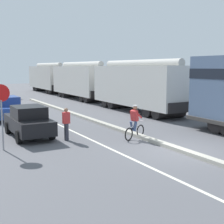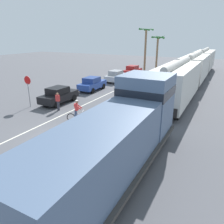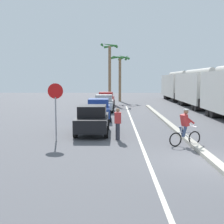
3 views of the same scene
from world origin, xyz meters
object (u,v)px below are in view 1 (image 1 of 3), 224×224
object	(u,v)px
hopper_car_middle	(81,81)
stop_sign	(1,104)
parked_car_black	(28,121)
hopper_car_lead	(139,86)
parked_car_blue	(6,108)
cyclist	(135,123)
pedestrian_by_cars	(66,124)
hopper_car_trailing	(49,78)

from	to	relation	value
hopper_car_middle	stop_sign	size ratio (longest dim) A/B	3.68
parked_car_black	stop_sign	xyz separation A→B (m)	(-1.67, -2.11, 1.21)
hopper_car_lead	parked_car_blue	world-z (taller)	hopper_car_lead
cyclist	hopper_car_lead	bearing A→B (deg)	54.46
cyclist	parked_car_blue	bearing A→B (deg)	116.07
hopper_car_lead	parked_car_blue	size ratio (longest dim) A/B	2.50
cyclist	stop_sign	xyz separation A→B (m)	(-6.18, 1.04, 1.21)
parked_car_black	hopper_car_middle	bearing A→B (deg)	58.15
hopper_car_lead	parked_car_black	bearing A→B (deg)	-154.84
hopper_car_middle	parked_car_blue	bearing A→B (deg)	-134.50
cyclist	pedestrian_by_cars	bearing A→B (deg)	155.63
cyclist	stop_sign	size ratio (longest dim) A/B	0.60
hopper_car_trailing	cyclist	distance (m)	31.67
hopper_car_lead	cyclist	bearing A→B (deg)	-125.54
parked_car_blue	stop_sign	bearing A→B (deg)	-101.65
hopper_car_trailing	cyclist	world-z (taller)	hopper_car_trailing
hopper_car_trailing	parked_car_black	xyz separation A→B (m)	(-10.18, -27.98, -1.26)
hopper_car_middle	parked_car_blue	distance (m)	14.56
cyclist	pedestrian_by_cars	world-z (taller)	cyclist
hopper_car_middle	hopper_car_trailing	bearing A→B (deg)	90.00
parked_car_black	parked_car_blue	xyz separation A→B (m)	(0.01, 6.04, 0.00)
parked_car_blue	hopper_car_lead	bearing A→B (deg)	-7.05
hopper_car_trailing	parked_car_blue	size ratio (longest dim) A/B	2.50
hopper_car_middle	parked_car_black	bearing A→B (deg)	-121.85
pedestrian_by_cars	stop_sign	bearing A→B (deg)	-173.31
hopper_car_lead	hopper_car_trailing	world-z (taller)	same
hopper_car_trailing	parked_car_blue	xyz separation A→B (m)	(-10.16, -21.94, -1.26)
hopper_car_trailing	stop_sign	size ratio (longest dim) A/B	3.68
hopper_car_lead	pedestrian_by_cars	distance (m)	11.00
hopper_car_lead	parked_car_black	size ratio (longest dim) A/B	2.52
hopper_car_middle	parked_car_black	world-z (taller)	hopper_car_middle
hopper_car_middle	parked_car_black	size ratio (longest dim) A/B	2.52
stop_sign	pedestrian_by_cars	world-z (taller)	stop_sign
parked_car_blue	stop_sign	size ratio (longest dim) A/B	1.47
parked_car_black	stop_sign	bearing A→B (deg)	-128.29
hopper_car_trailing	pedestrian_by_cars	distance (m)	31.02
hopper_car_middle	pedestrian_by_cars	size ratio (longest dim) A/B	6.54
hopper_car_lead	parked_car_blue	bearing A→B (deg)	172.95
hopper_car_middle	stop_sign	bearing A→B (deg)	-122.64
hopper_car_middle	cyclist	distance (m)	20.38
hopper_car_trailing	pedestrian_by_cars	world-z (taller)	hopper_car_trailing
parked_car_black	pedestrian_by_cars	xyz separation A→B (m)	(1.41, -1.75, 0.03)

